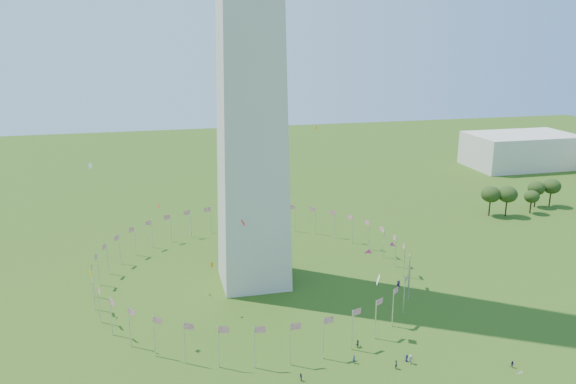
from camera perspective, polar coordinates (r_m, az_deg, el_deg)
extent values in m
cylinder|color=silver|center=(159.45, 10.87, -5.98)|extent=(0.24, 0.24, 9.00)
cylinder|color=silver|center=(165.11, 9.70, -5.14)|extent=(0.24, 0.24, 9.00)
cylinder|color=silver|center=(170.25, 8.25, -4.42)|extent=(0.24, 0.24, 9.00)
cylinder|color=silver|center=(174.78, 6.59, -3.82)|extent=(0.24, 0.24, 9.00)
cylinder|color=silver|center=(178.59, 4.76, -3.33)|extent=(0.24, 0.24, 9.00)
cylinder|color=silver|center=(181.64, 2.80, -2.96)|extent=(0.24, 0.24, 9.00)
cylinder|color=silver|center=(183.85, 0.74, -2.71)|extent=(0.24, 0.24, 9.00)
cylinder|color=silver|center=(185.20, -1.38, -2.57)|extent=(0.24, 0.24, 9.00)
cylinder|color=silver|center=(185.67, -3.54, -2.55)|extent=(0.24, 0.24, 9.00)
cylinder|color=silver|center=(185.25, -5.69, -2.64)|extent=(0.24, 0.24, 9.00)
cylinder|color=silver|center=(183.93, -7.80, -2.85)|extent=(0.24, 0.24, 9.00)
cylinder|color=silver|center=(181.76, -9.86, -3.17)|extent=(0.24, 0.24, 9.00)
cylinder|color=silver|center=(178.75, -11.81, -3.60)|extent=(0.24, 0.24, 9.00)
cylinder|color=silver|center=(174.97, -13.64, -4.15)|extent=(0.24, 0.24, 9.00)
cylinder|color=silver|center=(170.48, -15.28, -4.81)|extent=(0.24, 0.24, 9.00)
cylinder|color=silver|center=(165.37, -16.71, -5.57)|extent=(0.24, 0.24, 9.00)
cylinder|color=silver|center=(159.73, -17.87, -6.44)|extent=(0.24, 0.24, 9.00)
cylinder|color=silver|center=(153.69, -18.71, -7.41)|extent=(0.24, 0.24, 9.00)
cylinder|color=silver|center=(147.41, -19.16, -8.47)|extent=(0.24, 0.24, 9.00)
cylinder|color=silver|center=(141.04, -19.16, -9.60)|extent=(0.24, 0.24, 9.00)
cylinder|color=silver|center=(134.78, -18.63, -10.77)|extent=(0.24, 0.24, 9.00)
cylinder|color=silver|center=(128.87, -17.53, -11.95)|extent=(0.24, 0.24, 9.00)
cylinder|color=silver|center=(123.52, -15.79, -13.07)|extent=(0.24, 0.24, 9.00)
cylinder|color=silver|center=(119.00, -13.42, -14.07)|extent=(0.24, 0.24, 9.00)
cylinder|color=silver|center=(115.55, -10.47, -14.86)|extent=(0.24, 0.24, 9.00)
cylinder|color=silver|center=(113.37, -7.08, -15.35)|extent=(0.24, 0.24, 9.00)
cylinder|color=silver|center=(112.60, -3.43, -15.48)|extent=(0.24, 0.24, 9.00)
cylinder|color=silver|center=(113.30, 0.21, -15.24)|extent=(0.24, 0.24, 9.00)
cylinder|color=silver|center=(115.42, 3.60, -14.64)|extent=(0.24, 0.24, 9.00)
cylinder|color=silver|center=(118.82, 6.53, -13.76)|extent=(0.24, 0.24, 9.00)
cylinder|color=silver|center=(123.29, 8.89, -12.69)|extent=(0.24, 0.24, 9.00)
cylinder|color=silver|center=(128.60, 10.61, -11.50)|extent=(0.24, 0.24, 9.00)
cylinder|color=silver|center=(134.50, 11.70, -10.29)|extent=(0.24, 0.24, 9.00)
cylinder|color=silver|center=(140.74, 12.21, -9.10)|extent=(0.24, 0.24, 9.00)
cylinder|color=silver|center=(147.11, 12.20, -7.97)|extent=(0.24, 0.24, 9.00)
cylinder|color=silver|center=(153.40, 11.73, -6.92)|extent=(0.24, 0.24, 9.00)
cube|color=beige|center=(296.41, 22.56, 3.94)|extent=(50.00, 30.00, 16.00)
imported|color=#212B4E|center=(116.41, 6.72, -16.52)|extent=(0.55, 0.72, 1.78)
imported|color=#2B1747|center=(121.66, 7.09, -15.03)|extent=(1.42, 1.57, 1.60)
imported|color=gray|center=(118.02, 12.36, -16.27)|extent=(1.28, 0.77, 1.93)
imported|color=#35194C|center=(110.84, 1.29, -18.30)|extent=(0.77, 0.89, 1.59)
imported|color=#391A50|center=(149.25, 11.20, -9.09)|extent=(0.97, 0.85, 1.65)
imported|color=#20234B|center=(118.64, 11.96, -16.17)|extent=(0.85, 0.68, 1.54)
imported|color=#1B442D|center=(149.13, 11.07, -9.14)|extent=(0.54, 0.64, 1.51)
imported|color=black|center=(115.96, 10.93, -16.83)|extent=(0.56, 0.75, 1.87)
imported|color=#301745|center=(122.56, 21.83, -15.95)|extent=(0.87, 0.90, 1.46)
plane|color=#CC2699|center=(124.22, 8.17, -6.04)|extent=(1.82, 1.57, 1.96)
plane|color=green|center=(95.00, 22.76, 0.90)|extent=(1.03, 1.75, 2.01)
plane|color=white|center=(119.27, -19.45, 2.52)|extent=(0.85, 1.33, 1.55)
plane|color=red|center=(141.97, -12.99, -1.41)|extent=(0.47, 1.77, 1.83)
plane|color=orange|center=(130.30, -7.74, -7.34)|extent=(1.30, 0.19, 1.29)
plane|color=red|center=(107.19, -4.59, -3.12)|extent=(1.65, 0.68, 1.52)
plane|color=white|center=(110.13, 22.51, -16.58)|extent=(1.71, 0.68, 1.58)
plane|color=orange|center=(139.01, 2.90, 6.51)|extent=(0.16, 1.11, 1.10)
plane|color=#CC2699|center=(142.18, 10.55, -5.26)|extent=(1.43, 1.25, 1.43)
plane|color=white|center=(120.63, 9.14, -8.77)|extent=(1.77, 1.97, 2.10)
plane|color=yellow|center=(136.80, -19.45, -7.79)|extent=(1.67, 1.63, 1.73)
ellipsoid|color=#2E4818|center=(212.04, 19.85, -0.91)|extent=(6.80, 6.80, 10.62)
ellipsoid|color=#2E4818|center=(213.64, 21.34, -0.91)|extent=(6.90, 6.90, 10.78)
ellipsoid|color=#2E4818|center=(220.63, 23.47, -0.96)|extent=(5.37, 5.37, 8.39)
ellipsoid|color=#2E4818|center=(229.14, 23.86, -0.23)|extent=(6.24, 6.24, 9.76)
ellipsoid|color=#2E4818|center=(232.51, 25.13, -0.08)|extent=(6.65, 6.65, 10.38)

